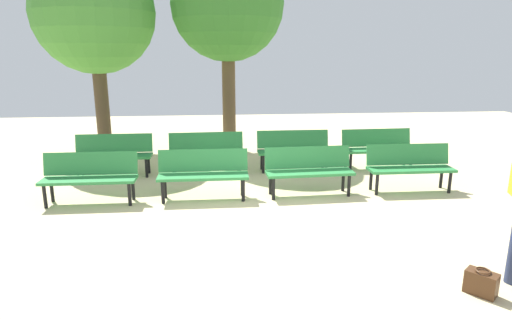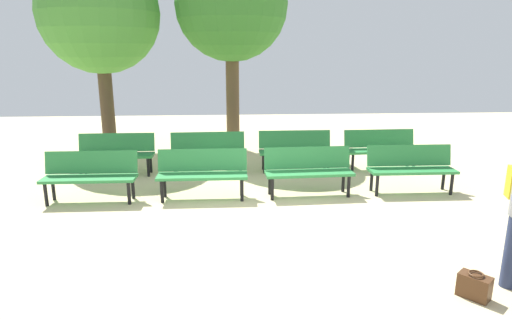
{
  "view_description": "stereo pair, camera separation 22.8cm",
  "coord_description": "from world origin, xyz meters",
  "px_view_note": "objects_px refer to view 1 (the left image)",
  "views": [
    {
      "loc": [
        -0.74,
        -5.88,
        2.58
      ],
      "look_at": [
        0.0,
        2.08,
        0.55
      ],
      "focal_mm": 30.08,
      "sensor_mm": 36.0,
      "label": 1
    },
    {
      "loc": [
        -0.51,
        -5.9,
        2.58
      ],
      "look_at": [
        0.0,
        2.08,
        0.55
      ],
      "focal_mm": 30.08,
      "sensor_mm": 36.0,
      "label": 2
    }
  ],
  "objects_px": {
    "bench_r0_c1": "(203,171)",
    "bench_r1_c2": "(293,148)",
    "bench_r1_c1": "(206,150)",
    "handbag": "(481,283)",
    "bench_r1_c3": "(378,146)",
    "tree_1": "(94,14)",
    "bench_r0_c2": "(309,168)",
    "bench_r0_c3": "(410,165)",
    "bench_r1_c0": "(114,152)",
    "tree_0": "(227,5)",
    "bench_r0_c0": "(90,175)"
  },
  "relations": [
    {
      "from": "bench_r1_c2",
      "to": "tree_0",
      "type": "distance_m",
      "value": 4.19
    },
    {
      "from": "bench_r0_c1",
      "to": "bench_r1_c0",
      "type": "height_order",
      "value": "same"
    },
    {
      "from": "bench_r0_c0",
      "to": "handbag",
      "type": "relative_size",
      "value": 4.45
    },
    {
      "from": "tree_1",
      "to": "handbag",
      "type": "bearing_deg",
      "value": -52.18
    },
    {
      "from": "bench_r1_c1",
      "to": "handbag",
      "type": "distance_m",
      "value": 6.01
    },
    {
      "from": "bench_r0_c0",
      "to": "bench_r1_c1",
      "type": "bearing_deg",
      "value": 41.33
    },
    {
      "from": "tree_1",
      "to": "handbag",
      "type": "relative_size",
      "value": 13.91
    },
    {
      "from": "tree_0",
      "to": "bench_r0_c0",
      "type": "bearing_deg",
      "value": -121.74
    },
    {
      "from": "bench_r0_c1",
      "to": "tree_0",
      "type": "relative_size",
      "value": 0.31
    },
    {
      "from": "bench_r0_c2",
      "to": "tree_0",
      "type": "distance_m",
      "value": 5.32
    },
    {
      "from": "bench_r1_c0",
      "to": "tree_1",
      "type": "relative_size",
      "value": 0.32
    },
    {
      "from": "bench_r1_c0",
      "to": "bench_r0_c3",
      "type": "bearing_deg",
      "value": -15.34
    },
    {
      "from": "bench_r0_c2",
      "to": "tree_0",
      "type": "relative_size",
      "value": 0.31
    },
    {
      "from": "bench_r0_c1",
      "to": "bench_r1_c2",
      "type": "distance_m",
      "value": 2.61
    },
    {
      "from": "bench_r0_c3",
      "to": "bench_r1_c3",
      "type": "bearing_deg",
      "value": 90.47
    },
    {
      "from": "bench_r1_c2",
      "to": "handbag",
      "type": "bearing_deg",
      "value": -77.44
    },
    {
      "from": "bench_r0_c3",
      "to": "handbag",
      "type": "distance_m",
      "value": 3.68
    },
    {
      "from": "bench_r0_c2",
      "to": "bench_r1_c0",
      "type": "bearing_deg",
      "value": 154.87
    },
    {
      "from": "handbag",
      "to": "tree_1",
      "type": "bearing_deg",
      "value": 127.82
    },
    {
      "from": "bench_r1_c1",
      "to": "bench_r0_c1",
      "type": "bearing_deg",
      "value": -92.2
    },
    {
      "from": "bench_r0_c0",
      "to": "bench_r0_c2",
      "type": "xyz_separation_m",
      "value": [
        3.89,
        0.1,
        0.0
      ]
    },
    {
      "from": "bench_r0_c1",
      "to": "bench_r1_c1",
      "type": "distance_m",
      "value": 1.67
    },
    {
      "from": "bench_r1_c1",
      "to": "bench_r1_c3",
      "type": "height_order",
      "value": "same"
    },
    {
      "from": "bench_r0_c2",
      "to": "bench_r1_c3",
      "type": "distance_m",
      "value": 2.58
    },
    {
      "from": "bench_r1_c0",
      "to": "tree_1",
      "type": "xyz_separation_m",
      "value": [
        -0.75,
        2.31,
        2.98
      ]
    },
    {
      "from": "bench_r1_c0",
      "to": "bench_r1_c1",
      "type": "relative_size",
      "value": 0.99
    },
    {
      "from": "bench_r0_c2",
      "to": "bench_r1_c1",
      "type": "bearing_deg",
      "value": 137.1
    },
    {
      "from": "bench_r0_c0",
      "to": "bench_r1_c1",
      "type": "height_order",
      "value": "same"
    },
    {
      "from": "bench_r0_c1",
      "to": "handbag",
      "type": "relative_size",
      "value": 4.45
    },
    {
      "from": "bench_r0_c1",
      "to": "tree_1",
      "type": "distance_m",
      "value": 5.64
    },
    {
      "from": "bench_r1_c3",
      "to": "tree_0",
      "type": "height_order",
      "value": "tree_0"
    },
    {
      "from": "bench_r0_c2",
      "to": "bench_r1_c1",
      "type": "xyz_separation_m",
      "value": [
        -1.91,
        1.62,
        0.0
      ]
    },
    {
      "from": "bench_r0_c2",
      "to": "tree_1",
      "type": "xyz_separation_m",
      "value": [
        -4.61,
        3.92,
        2.98
      ]
    },
    {
      "from": "bench_r0_c0",
      "to": "bench_r0_c2",
      "type": "height_order",
      "value": "same"
    },
    {
      "from": "bench_r0_c3",
      "to": "tree_0",
      "type": "relative_size",
      "value": 0.31
    },
    {
      "from": "bench_r0_c0",
      "to": "handbag",
      "type": "height_order",
      "value": "bench_r0_c0"
    },
    {
      "from": "bench_r0_c1",
      "to": "bench_r1_c0",
      "type": "bearing_deg",
      "value": 139.67
    },
    {
      "from": "bench_r0_c2",
      "to": "bench_r1_c1",
      "type": "height_order",
      "value": "same"
    },
    {
      "from": "bench_r0_c0",
      "to": "tree_1",
      "type": "bearing_deg",
      "value": 100.55
    },
    {
      "from": "bench_r1_c1",
      "to": "handbag",
      "type": "xyz_separation_m",
      "value": [
        3.07,
        -5.15,
        -0.37
      ]
    },
    {
      "from": "bench_r0_c1",
      "to": "bench_r1_c1",
      "type": "xyz_separation_m",
      "value": [
        0.02,
        1.67,
        0.0
      ]
    },
    {
      "from": "bench_r0_c3",
      "to": "tree_1",
      "type": "relative_size",
      "value": 0.32
    },
    {
      "from": "bench_r1_c0",
      "to": "bench_r1_c2",
      "type": "bearing_deg",
      "value": 0.98
    },
    {
      "from": "tree_0",
      "to": "bench_r1_c2",
      "type": "bearing_deg",
      "value": -60.02
    },
    {
      "from": "tree_0",
      "to": "bench_r0_c1",
      "type": "bearing_deg",
      "value": -98.33
    },
    {
      "from": "bench_r1_c1",
      "to": "handbag",
      "type": "bearing_deg",
      "value": -60.67
    },
    {
      "from": "bench_r0_c0",
      "to": "bench_r0_c3",
      "type": "bearing_deg",
      "value": 1.74
    },
    {
      "from": "bench_r0_c3",
      "to": "tree_1",
      "type": "bearing_deg",
      "value": 149.91
    },
    {
      "from": "tree_1",
      "to": "bench_r0_c1",
      "type": "bearing_deg",
      "value": -55.94
    },
    {
      "from": "bench_r0_c0",
      "to": "tree_1",
      "type": "relative_size",
      "value": 0.32
    }
  ]
}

